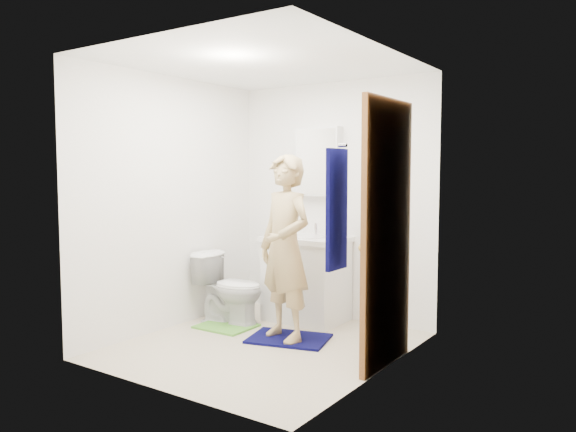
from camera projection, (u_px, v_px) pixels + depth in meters
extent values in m
cube|color=beige|center=(264.00, 347.00, 4.84)|extent=(2.20, 2.40, 0.02)
cube|color=white|center=(263.00, 62.00, 4.65)|extent=(2.20, 2.40, 0.02)
cube|color=white|center=(334.00, 201.00, 5.74)|extent=(2.20, 0.02, 2.40)
cube|color=white|center=(155.00, 216.00, 3.75)|extent=(2.20, 0.02, 2.40)
cube|color=white|center=(171.00, 203.00, 5.37)|extent=(0.02, 2.40, 2.40)
cube|color=white|center=(384.00, 212.00, 4.12)|extent=(0.02, 2.40, 2.40)
cube|color=white|center=(306.00, 281.00, 5.65)|extent=(0.75, 0.55, 0.80)
cube|color=white|center=(307.00, 239.00, 5.61)|extent=(0.79, 0.59, 0.05)
cylinder|color=white|center=(307.00, 238.00, 5.61)|extent=(0.40, 0.40, 0.03)
cylinder|color=silver|center=(316.00, 229.00, 5.75)|extent=(0.03, 0.03, 0.12)
cube|color=white|center=(318.00, 162.00, 5.74)|extent=(0.50, 0.12, 0.70)
cube|color=white|center=(315.00, 162.00, 5.69)|extent=(0.46, 0.01, 0.66)
cube|color=brown|center=(387.00, 234.00, 4.28)|extent=(0.05, 0.80, 2.05)
sphere|color=gold|center=(363.00, 248.00, 4.05)|extent=(0.07, 0.07, 0.07)
cube|color=#06063D|center=(337.00, 210.00, 3.69)|extent=(0.03, 0.24, 0.80)
cylinder|color=silver|center=(343.00, 145.00, 3.64)|extent=(0.06, 0.02, 0.02)
imported|color=white|center=(230.00, 288.00, 5.54)|extent=(0.72, 0.46, 0.70)
cube|color=#06063D|center=(289.00, 339.00, 5.01)|extent=(0.80, 0.66, 0.02)
cube|color=#5FAF3A|center=(226.00, 326.00, 5.41)|extent=(0.52, 0.44, 0.02)
imported|color=#C06C59|center=(286.00, 227.00, 5.65)|extent=(0.11, 0.11, 0.19)
imported|color=#6C3E8A|center=(335.00, 232.00, 5.54)|extent=(0.15, 0.15, 0.10)
imported|color=tan|center=(285.00, 248.00, 4.91)|extent=(0.68, 0.55, 1.63)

